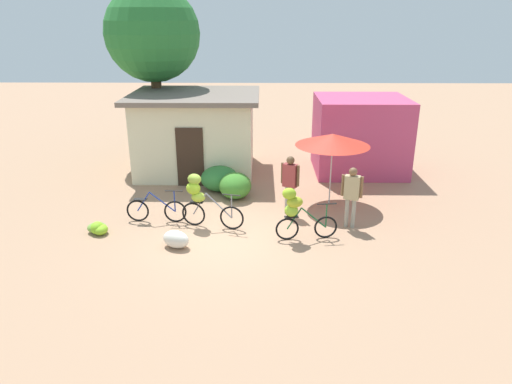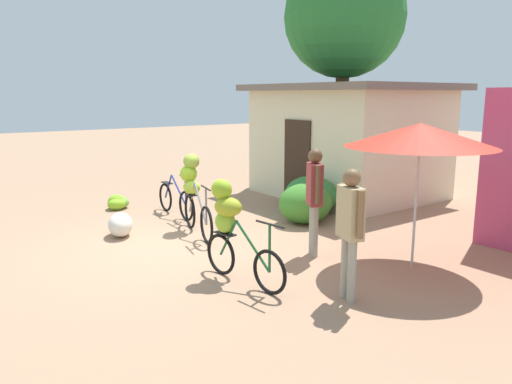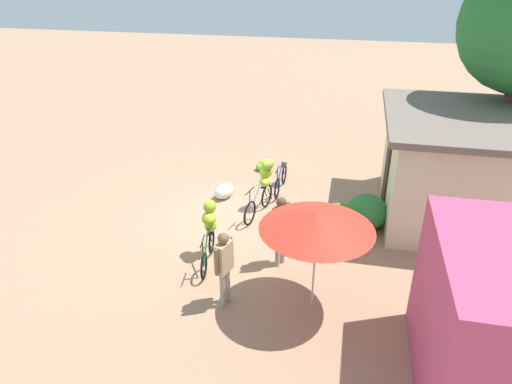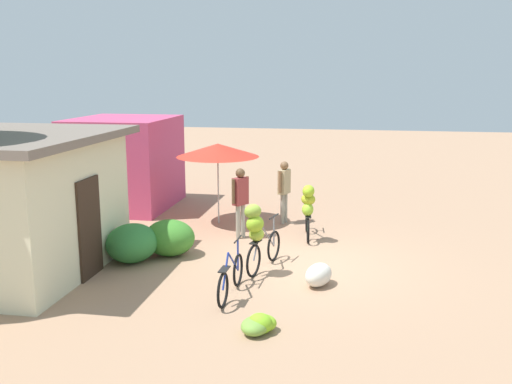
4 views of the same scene
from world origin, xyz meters
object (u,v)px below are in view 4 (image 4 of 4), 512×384
Objects in this scene: building_low at (9,203)px; bicycle_center_loaded at (308,207)px; bicycle_near_pile at (258,232)px; produce_sack at (319,275)px; market_umbrella at (218,150)px; banana_pile_on_ground at (259,324)px; shop_pink at (125,163)px; person_bystander at (284,186)px; bicycle_leftmost at (231,278)px; person_vendor at (240,195)px.

building_low is 2.83× the size of bicycle_center_loaded.
produce_sack is at bearing -110.90° from bicycle_near_pile.
bicycle_near_pile reaches higher than produce_sack.
banana_pile_on_ground is (-6.42, -2.23, -1.86)m from market_umbrella.
shop_pink is at bearing 65.17° from bicycle_center_loaded.
building_low is 6.93m from person_bystander.
bicycle_near_pile is (-3.73, -1.74, -1.13)m from market_umbrella.
person_vendor reaches higher than bicycle_leftmost.
building_low is 5.56m from market_umbrella.
produce_sack is 0.40× the size of person_vendor.
banana_pile_on_ground is at bearing -109.56° from building_low.
bicycle_leftmost reaches higher than banana_pile_on_ground.
produce_sack is at bearing -62.60° from bicycle_leftmost.
bicycle_near_pile is 2.64m from bicycle_center_loaded.
bicycle_leftmost is at bearing 117.40° from produce_sack.
banana_pile_on_ground is (-1.95, -5.48, -1.30)m from building_low.
shop_pink reaches higher than bicycle_center_loaded.
market_umbrella is 1.81m from person_vendor.
bicycle_leftmost is (-6.50, -4.75, -1.00)m from shop_pink.
market_umbrella is 5.48m from bicycle_leftmost.
bicycle_center_loaded is 5.27m from banana_pile_on_ground.
market_umbrella is at bearing -114.35° from shop_pink.
market_umbrella reaches higher than bicycle_near_pile.
person_bystander is at bearing -79.81° from market_umbrella.
produce_sack is (0.80, -1.54, -0.13)m from bicycle_leftmost.
person_vendor is (2.45, 0.86, 0.21)m from bicycle_near_pile.
banana_pile_on_ground is at bearing 176.75° from bicycle_center_loaded.
bicycle_leftmost is at bearing 176.95° from person_bystander.
building_low reaches higher than market_umbrella.
shop_pink is 1.45× the size of market_umbrella.
building_low reaches higher than shop_pink.
building_low is 5.96m from banana_pile_on_ground.
shop_pink is 5.00m from person_vendor.
bicycle_leftmost is at bearing 167.98° from bicycle_near_pile.
produce_sack is at bearing -132.16° from shop_pink.
building_low reaches higher than bicycle_near_pile.
bicycle_leftmost is at bearing -143.85° from shop_pink.
produce_sack is (-0.49, -1.27, -0.65)m from bicycle_near_pile.
person_vendor is (3.19, -4.12, -0.37)m from building_low.
building_low is at bearing 144.01° from market_umbrella.
produce_sack is at bearing -87.62° from building_low.
market_umbrella is at bearing 16.30° from bicycle_leftmost.
building_low is 7.62× the size of banana_pile_on_ground.
bicycle_center_loaded is at bearing -15.58° from bicycle_leftmost.
person_bystander is at bearing 27.16° from bicycle_center_loaded.
person_vendor is at bearing -123.63° from shop_pink.
banana_pile_on_ground is at bearing -151.41° from bicycle_leftmost.
bicycle_center_loaded is at bearing -17.35° from bicycle_near_pile.
bicycle_leftmost reaches higher than produce_sack.
market_umbrella is at bearing 34.35° from person_vendor.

